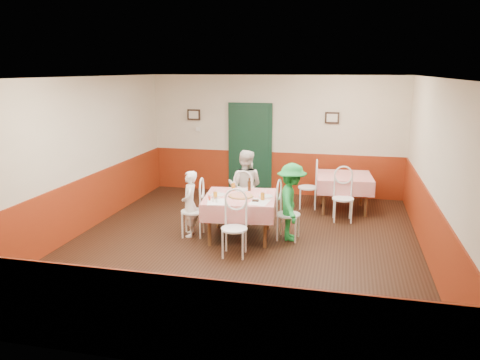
% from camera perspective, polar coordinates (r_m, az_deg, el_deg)
% --- Properties ---
extents(floor, '(7.00, 7.00, 0.00)m').
position_cam_1_polar(floor, '(8.12, 0.30, -7.76)').
color(floor, black).
rests_on(floor, ground).
extents(ceiling, '(7.00, 7.00, 0.00)m').
position_cam_1_polar(ceiling, '(7.58, 0.33, 12.41)').
color(ceiling, white).
rests_on(ceiling, back_wall).
extents(back_wall, '(6.00, 0.10, 2.80)m').
position_cam_1_polar(back_wall, '(11.12, 4.34, 5.44)').
color(back_wall, beige).
rests_on(back_wall, ground).
extents(front_wall, '(6.00, 0.10, 2.80)m').
position_cam_1_polar(front_wall, '(4.50, -9.69, -6.66)').
color(front_wall, beige).
rests_on(front_wall, ground).
extents(left_wall, '(0.10, 7.00, 2.80)m').
position_cam_1_polar(left_wall, '(8.88, -18.95, 2.73)').
color(left_wall, beige).
rests_on(left_wall, ground).
extents(right_wall, '(0.10, 7.00, 2.80)m').
position_cam_1_polar(right_wall, '(7.66, 22.78, 0.81)').
color(right_wall, beige).
rests_on(right_wall, ground).
extents(wainscot_back, '(6.00, 0.03, 1.00)m').
position_cam_1_polar(wainscot_back, '(11.27, 4.25, 0.89)').
color(wainscot_back, maroon).
rests_on(wainscot_back, ground).
extents(wainscot_front, '(6.00, 0.03, 1.00)m').
position_cam_1_polar(wainscot_front, '(4.89, -9.19, -16.56)').
color(wainscot_front, maroon).
rests_on(wainscot_front, ground).
extents(wainscot_left, '(0.03, 7.00, 1.00)m').
position_cam_1_polar(wainscot_left, '(9.07, -18.44, -2.86)').
color(wainscot_left, maroon).
rests_on(wainscot_left, ground).
extents(wainscot_right, '(0.03, 7.00, 1.00)m').
position_cam_1_polar(wainscot_right, '(7.88, 22.08, -5.58)').
color(wainscot_right, maroon).
rests_on(wainscot_right, ground).
extents(door, '(0.96, 0.06, 2.10)m').
position_cam_1_polar(door, '(11.23, 1.24, 3.74)').
color(door, black).
rests_on(door, ground).
extents(picture_left, '(0.32, 0.03, 0.26)m').
position_cam_1_polar(picture_left, '(11.49, -5.65, 7.93)').
color(picture_left, black).
rests_on(picture_left, back_wall).
extents(picture_right, '(0.32, 0.03, 0.26)m').
position_cam_1_polar(picture_right, '(10.90, 11.16, 7.45)').
color(picture_right, black).
rests_on(picture_right, back_wall).
extents(thermostat, '(0.10, 0.03, 0.10)m').
position_cam_1_polar(thermostat, '(11.50, -5.14, 6.19)').
color(thermostat, white).
rests_on(thermostat, back_wall).
extents(main_table, '(1.36, 1.36, 0.77)m').
position_cam_1_polar(main_table, '(8.30, 0.00, -4.54)').
color(main_table, red).
rests_on(main_table, ground).
extents(second_table, '(1.21, 1.21, 0.77)m').
position_cam_1_polar(second_table, '(10.13, 12.50, -1.54)').
color(second_table, red).
rests_on(second_table, ground).
extents(chair_left, '(0.47, 0.47, 0.90)m').
position_cam_1_polar(chair_left, '(8.41, -5.78, -3.84)').
color(chair_left, white).
rests_on(chair_left, ground).
extents(chair_right, '(0.44, 0.44, 0.90)m').
position_cam_1_polar(chair_right, '(8.23, 5.91, -4.21)').
color(chair_right, white).
rests_on(chair_right, ground).
extents(chair_far, '(0.43, 0.43, 0.90)m').
position_cam_1_polar(chair_far, '(9.09, 0.58, -2.45)').
color(chair_far, white).
rests_on(chair_far, ground).
extents(chair_near, '(0.45, 0.45, 0.90)m').
position_cam_1_polar(chair_near, '(7.48, -0.70, -5.98)').
color(chair_near, white).
rests_on(chair_near, ground).
extents(chair_second_a, '(0.45, 0.45, 0.90)m').
position_cam_1_polar(chair_second_a, '(10.14, 8.29, -0.91)').
color(chair_second_a, white).
rests_on(chair_second_a, ground).
extents(chair_second_b, '(0.45, 0.45, 0.90)m').
position_cam_1_polar(chair_second_b, '(9.39, 12.45, -2.25)').
color(chair_second_b, white).
rests_on(chair_second_b, ground).
extents(pizza, '(0.46, 0.46, 0.03)m').
position_cam_1_polar(pizza, '(8.15, 0.12, -1.96)').
color(pizza, '#B74723').
rests_on(pizza, main_table).
extents(plate_left, '(0.28, 0.28, 0.01)m').
position_cam_1_polar(plate_left, '(8.26, -2.71, -1.80)').
color(plate_left, white).
rests_on(plate_left, main_table).
extents(plate_right, '(0.28, 0.28, 0.01)m').
position_cam_1_polar(plate_right, '(8.17, 3.16, -1.99)').
color(plate_right, white).
rests_on(plate_right, main_table).
extents(plate_far, '(0.28, 0.28, 0.01)m').
position_cam_1_polar(plate_far, '(8.58, 0.15, -1.22)').
color(plate_far, white).
rests_on(plate_far, main_table).
extents(glass_a, '(0.08, 0.08, 0.13)m').
position_cam_1_polar(glass_a, '(7.99, -3.03, -1.91)').
color(glass_a, '#BF7219').
rests_on(glass_a, main_table).
extents(glass_b, '(0.08, 0.08, 0.12)m').
position_cam_1_polar(glass_b, '(7.94, 2.78, -2.02)').
color(glass_b, '#BF7219').
rests_on(glass_b, main_table).
extents(glass_c, '(0.08, 0.08, 0.13)m').
position_cam_1_polar(glass_c, '(8.56, -0.80, -0.84)').
color(glass_c, '#BF7219').
rests_on(glass_c, main_table).
extents(beer_bottle, '(0.07, 0.07, 0.22)m').
position_cam_1_polar(beer_bottle, '(8.53, 1.14, -0.60)').
color(beer_bottle, '#381C0A').
rests_on(beer_bottle, main_table).
extents(shaker_a, '(0.04, 0.04, 0.09)m').
position_cam_1_polar(shaker_a, '(7.84, -3.28, -2.36)').
color(shaker_a, silver).
rests_on(shaker_a, main_table).
extents(shaker_b, '(0.04, 0.04, 0.09)m').
position_cam_1_polar(shaker_b, '(7.79, -2.89, -2.45)').
color(shaker_b, silver).
rests_on(shaker_b, main_table).
extents(shaker_c, '(0.04, 0.04, 0.09)m').
position_cam_1_polar(shaker_c, '(7.93, -3.74, -2.19)').
color(shaker_c, '#B23319').
rests_on(shaker_c, main_table).
extents(menu_left, '(0.39, 0.46, 0.00)m').
position_cam_1_polar(menu_left, '(7.84, -2.90, -2.68)').
color(menu_left, white).
rests_on(menu_left, main_table).
extents(menu_right, '(0.33, 0.42, 0.00)m').
position_cam_1_polar(menu_right, '(7.82, 2.39, -2.71)').
color(menu_right, white).
rests_on(menu_right, main_table).
extents(wallet, '(0.12, 0.10, 0.02)m').
position_cam_1_polar(wallet, '(7.88, 1.89, -2.52)').
color(wallet, black).
rests_on(wallet, main_table).
extents(diner_left, '(0.39, 0.49, 1.18)m').
position_cam_1_polar(diner_left, '(8.38, -6.14, -2.90)').
color(diner_left, gray).
rests_on(diner_left, ground).
extents(diner_far, '(0.72, 0.57, 1.43)m').
position_cam_1_polar(diner_far, '(9.07, 0.61, -0.77)').
color(diner_far, gray).
rests_on(diner_far, ground).
extents(diner_right, '(0.63, 0.95, 1.36)m').
position_cam_1_polar(diner_right, '(8.17, 6.30, -2.68)').
color(diner_right, gray).
rests_on(diner_right, ground).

